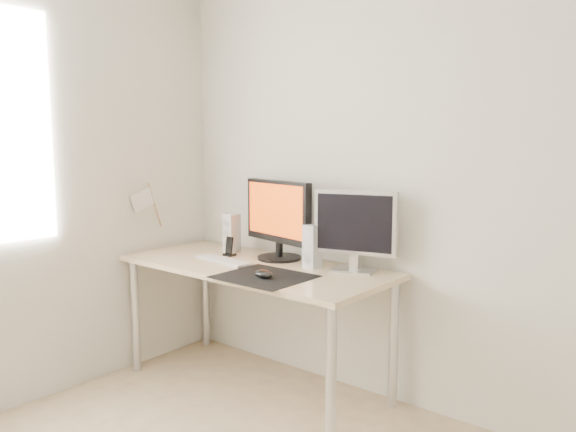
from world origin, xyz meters
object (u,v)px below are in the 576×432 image
Objects in this scene: second_monitor at (355,227)px; desk at (254,277)px; main_monitor at (278,217)px; phone_dock at (229,250)px; speaker_left at (232,233)px; mouse at (263,274)px; speaker_right at (312,246)px; keyboard at (223,261)px.

desk is at bearing -159.09° from second_monitor.
desk is 0.38m from main_monitor.
main_monitor is at bearing 84.05° from desk.
desk is 0.31m from phone_dock.
speaker_left is at bearing 128.79° from phone_dock.
second_monitor is (0.27, 0.43, 0.22)m from mouse.
speaker_right is (0.04, 0.36, 0.10)m from mouse.
speaker_right is (-0.23, -0.07, -0.12)m from second_monitor.
keyboard is (-0.20, -0.26, -0.25)m from main_monitor.
phone_dock is at bearing -51.21° from speaker_left.
speaker_left reaches higher than desk.
speaker_left is (-0.38, -0.00, -0.13)m from main_monitor.
speaker_right reaches higher than phone_dock.
phone_dock is at bearing 122.91° from keyboard.
desk is 0.66m from second_monitor.
keyboard is at bearing 161.73° from mouse.
main_monitor reaches higher than speaker_right.
mouse is at bearing -58.61° from main_monitor.
main_monitor is at bearing -177.78° from second_monitor.
phone_dock is (-0.30, -0.11, -0.22)m from main_monitor.
main_monitor is at bearing 121.39° from mouse.
keyboard is (-0.45, 0.15, -0.02)m from mouse.
desk is 6.66× the size of speaker_right.
speaker_right is at bearing 5.69° from phone_dock.
keyboard is (-0.18, -0.07, 0.09)m from desk.
speaker_left and speaker_right have the same top height.
speaker_left is 1.00× the size of speaker_right.
mouse is 0.07× the size of desk.
main_monitor is 0.52m from second_monitor.
mouse is 0.47× the size of speaker_right.
main_monitor is at bearing 170.32° from speaker_right.
speaker_right is 0.54m from keyboard.
keyboard is at bearing -54.56° from speaker_left.
mouse is at bearing -28.61° from phone_dock.
keyboard is at bearing -57.09° from phone_dock.
phone_dock is (-0.59, -0.06, -0.08)m from speaker_right.
desk is at bearing -156.18° from speaker_right.
phone_dock is at bearing -174.31° from speaker_right.
mouse is 0.55m from second_monitor.
speaker_left is at bearing 125.44° from keyboard.
speaker_left is 0.67m from speaker_right.
keyboard is (-0.72, -0.28, -0.23)m from second_monitor.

